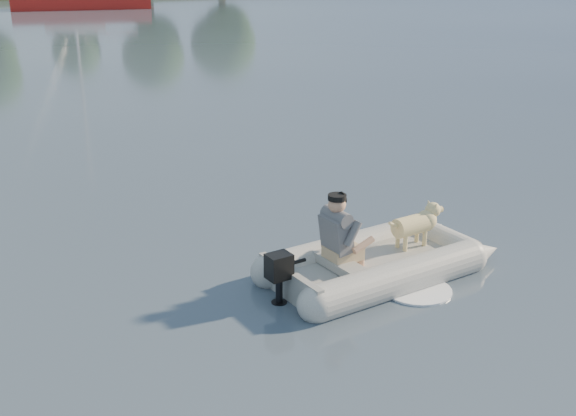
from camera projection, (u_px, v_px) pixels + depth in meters
water at (350, 305)px, 8.95m from camera, size 160.00×160.00×0.00m
dinghy at (380, 234)px, 9.63m from camera, size 4.51×3.05×1.33m
man at (338, 231)px, 9.27m from camera, size 0.73×0.64×1.03m
dog at (412, 228)px, 10.02m from camera, size 0.91×0.37×0.60m
outboard_motor at (279, 281)px, 8.91m from camera, size 0.41×0.30×0.76m
sailboat at (80, 0)px, 49.80m from camera, size 9.60×5.05×12.65m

